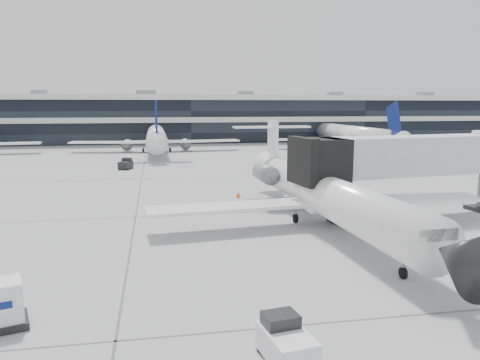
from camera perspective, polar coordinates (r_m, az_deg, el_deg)
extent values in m
plane|color=gray|center=(38.83, 2.32, -3.94)|extent=(220.00, 220.00, 0.00)
cube|color=black|center=(119.26, -6.40, 7.22)|extent=(170.00, 22.00, 10.00)
cylinder|color=white|center=(33.72, 10.55, -1.87)|extent=(3.74, 25.37, 2.84)
cone|color=black|center=(21.83, 25.25, -8.63)|extent=(2.95, 3.05, 2.84)
cone|color=white|center=(47.02, 3.77, 1.73)|extent=(2.82, 3.47, 2.70)
cube|color=white|center=(32.88, -1.29, -3.31)|extent=(11.81, 3.94, 0.23)
cube|color=white|center=(37.91, 19.48, -2.17)|extent=(11.67, 3.13, 0.23)
cylinder|color=slate|center=(41.02, 3.16, 0.80)|extent=(1.71, 3.64, 1.58)
cylinder|color=slate|center=(42.33, 8.66, 0.97)|extent=(1.71, 3.64, 1.58)
cube|color=white|center=(46.19, 4.02, 4.35)|extent=(0.39, 2.75, 4.74)
cube|color=white|center=(46.49, 3.90, 6.46)|extent=(7.64, 1.95, 0.17)
cylinder|color=black|center=(25.67, 19.26, -10.65)|extent=(0.21, 0.60, 0.59)
cylinder|color=black|center=(35.52, 6.77, -4.67)|extent=(0.28, 0.68, 0.67)
cylinder|color=black|center=(36.66, 11.46, -4.35)|extent=(0.28, 0.68, 0.67)
cube|color=#AAACAF|center=(39.14, 20.64, 2.86)|extent=(16.23, 5.36, 2.96)
cube|color=black|center=(34.61, 9.99, 2.38)|extent=(3.44, 4.02, 3.19)
cylinder|color=slate|center=(36.06, 12.56, -2.57)|extent=(0.50, 0.50, 3.19)
cube|color=black|center=(36.32, 12.50, -4.42)|extent=(2.25, 1.86, 0.80)
cube|color=silver|center=(17.07, 5.72, -19.45)|extent=(1.76, 2.58, 0.98)
cube|color=black|center=(17.21, 4.96, -16.75)|extent=(1.33, 1.15, 0.54)
cylinder|color=black|center=(17.73, 2.58, -19.57)|extent=(0.27, 0.50, 0.48)
cylinder|color=black|center=(18.15, 6.28, -18.89)|extent=(0.27, 0.50, 0.48)
cone|color=orange|center=(44.85, -0.22, -1.75)|extent=(0.40, 0.40, 0.62)
cube|color=orange|center=(44.91, -0.22, -2.12)|extent=(0.54, 0.54, 0.03)
cube|color=black|center=(66.80, -13.78, 1.81)|extent=(2.07, 2.70, 0.97)
cube|color=black|center=(67.23, -13.63, 2.42)|extent=(1.43, 1.29, 0.54)
cylinder|color=black|center=(67.86, -13.97, 1.61)|extent=(0.33, 0.51, 0.48)
cylinder|color=black|center=(67.44, -13.03, 1.60)|extent=(0.33, 0.51, 0.48)
cylinder|color=black|center=(66.27, -14.51, 1.41)|extent=(0.33, 0.51, 0.48)
cylinder|color=black|center=(65.83, -13.55, 1.40)|extent=(0.33, 0.51, 0.48)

